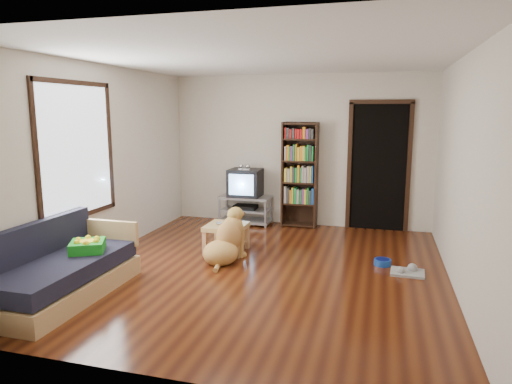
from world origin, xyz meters
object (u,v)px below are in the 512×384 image
(tv_stand, at_px, (245,209))
(sofa, at_px, (61,273))
(green_cushion, at_px, (87,246))
(bookshelf, at_px, (300,169))
(laptop, at_px, (226,224))
(dog, at_px, (227,241))
(dog_bowl, at_px, (382,262))
(grey_rag, at_px, (407,273))
(coffee_table, at_px, (226,233))
(crt_tv, at_px, (246,182))

(tv_stand, bearing_deg, sofa, -105.02)
(green_cushion, distance_m, bookshelf, 3.90)
(laptop, bearing_deg, green_cushion, -135.66)
(green_cushion, height_order, bookshelf, bookshelf)
(tv_stand, relative_size, dog, 1.01)
(bookshelf, distance_m, dog, 2.32)
(dog_bowl, height_order, sofa, sofa)
(green_cushion, bearing_deg, bookshelf, 35.07)
(grey_rag, bearing_deg, sofa, -154.67)
(sofa, xyz_separation_m, dog, (1.33, 1.60, 0.01))
(bookshelf, height_order, dog, bookshelf)
(laptop, height_order, tv_stand, tv_stand)
(tv_stand, bearing_deg, coffee_table, -82.40)
(crt_tv, xyz_separation_m, dog, (0.35, -2.05, -0.48))
(crt_tv, distance_m, bookshelf, 0.99)
(green_cushion, distance_m, dog, 1.78)
(tv_stand, xyz_separation_m, crt_tv, (0.00, 0.02, 0.47))
(bookshelf, bearing_deg, tv_stand, -174.37)
(tv_stand, xyz_separation_m, bookshelf, (0.95, 0.09, 0.73))
(grey_rag, bearing_deg, coffee_table, 174.20)
(sofa, relative_size, coffee_table, 3.27)
(green_cushion, distance_m, dog_bowl, 3.65)
(coffee_table, bearing_deg, dog, -70.31)
(dog_bowl, relative_size, grey_rag, 0.55)
(grey_rag, bearing_deg, laptop, 174.89)
(coffee_table, bearing_deg, crt_tv, 97.50)
(green_cushion, relative_size, laptop, 1.26)
(tv_stand, relative_size, bookshelf, 0.50)
(laptop, bearing_deg, crt_tv, 84.93)
(laptop, bearing_deg, dog_bowl, -11.61)
(laptop, height_order, sofa, sofa)
(tv_stand, height_order, dog, dog)
(dog, bearing_deg, sofa, -129.61)
(bookshelf, relative_size, coffee_table, 3.27)
(bookshelf, xyz_separation_m, dog, (-0.60, -2.12, -0.73))
(dog_bowl, xyz_separation_m, crt_tv, (-2.37, 1.68, 0.70))
(green_cushion, xyz_separation_m, dog_bowl, (3.22, 1.67, -0.44))
(laptop, xyz_separation_m, coffee_table, (0.00, 0.03, -0.13))
(sofa, bearing_deg, bookshelf, 62.68)
(dog_bowl, height_order, tv_stand, tv_stand)
(green_cushion, xyz_separation_m, sofa, (-0.12, -0.31, -0.22))
(grey_rag, distance_m, tv_stand, 3.29)
(dog_bowl, height_order, bookshelf, bookshelf)
(grey_rag, distance_m, coffee_table, 2.48)
(green_cushion, distance_m, coffee_table, 1.99)
(crt_tv, height_order, coffee_table, crt_tv)
(bookshelf, xyz_separation_m, coffee_table, (-0.73, -1.75, -0.72))
(grey_rag, bearing_deg, dog, -177.02)
(tv_stand, bearing_deg, dog, -80.11)
(crt_tv, bearing_deg, green_cushion, -104.25)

